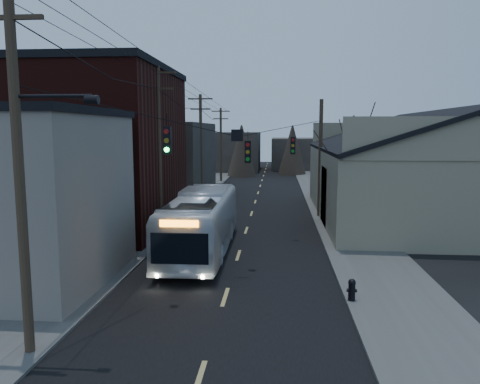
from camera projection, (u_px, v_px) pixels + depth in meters
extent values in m
cube|color=black|center=(254.00, 205.00, 39.53)|extent=(9.00, 110.00, 0.02)
cube|color=#474744|center=(178.00, 204.00, 40.04)|extent=(4.00, 110.00, 0.12)
cube|color=#474744|center=(332.00, 206.00, 39.01)|extent=(4.00, 110.00, 0.12)
cube|color=gray|center=(8.00, 200.00, 19.04)|extent=(8.00, 8.00, 7.00)
cube|color=black|center=(90.00, 151.00, 29.79)|extent=(10.00, 12.00, 10.00)
cube|color=#332E29|center=(161.00, 159.00, 45.76)|extent=(9.00, 14.00, 7.00)
cube|color=gray|center=(433.00, 184.00, 33.23)|extent=(16.00, 20.00, 5.00)
cube|color=black|center=(378.00, 130.00, 33.05)|extent=(8.16, 20.60, 2.86)
cube|color=#332E29|center=(228.00, 151.00, 74.20)|extent=(10.00, 12.00, 6.00)
cube|color=#332E29|center=(308.00, 153.00, 78.17)|extent=(12.00, 14.00, 5.00)
cone|color=black|center=(352.00, 175.00, 28.66)|extent=(0.40, 0.40, 7.20)
cylinder|color=#382B1E|center=(19.00, 170.00, 12.56)|extent=(0.28, 0.28, 10.50)
cylinder|color=#382B1E|center=(159.00, 153.00, 27.42)|extent=(0.28, 0.28, 10.00)
cube|color=#382B1E|center=(157.00, 73.00, 26.81)|extent=(2.20, 0.12, 0.12)
cylinder|color=#382B1E|center=(201.00, 148.00, 42.27)|extent=(0.28, 0.28, 9.50)
cube|color=#382B1E|center=(200.00, 99.00, 41.70)|extent=(2.20, 0.12, 0.12)
cylinder|color=#382B1E|center=(221.00, 145.00, 57.13)|extent=(0.28, 0.28, 9.00)
cube|color=#382B1E|center=(221.00, 111.00, 56.59)|extent=(2.20, 0.12, 0.12)
cylinder|color=#382B1E|center=(320.00, 159.00, 33.64)|extent=(0.28, 0.28, 8.50)
cube|color=black|center=(167.00, 141.00, 16.68)|extent=(0.28, 0.20, 1.00)
cube|color=black|center=(248.00, 152.00, 21.00)|extent=(0.28, 0.20, 1.00)
cube|color=black|center=(293.00, 145.00, 26.74)|extent=(0.28, 0.20, 1.00)
imported|color=silver|center=(201.00, 222.00, 24.15)|extent=(2.78, 11.50, 3.20)
imported|color=#989B9F|center=(196.00, 204.00, 35.96)|extent=(1.83, 4.14, 1.32)
cylinder|color=black|center=(352.00, 292.00, 17.12)|extent=(0.26, 0.26, 0.64)
sphere|color=black|center=(352.00, 282.00, 17.07)|extent=(0.28, 0.28, 0.28)
cylinder|color=black|center=(352.00, 290.00, 17.11)|extent=(0.38, 0.16, 0.13)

